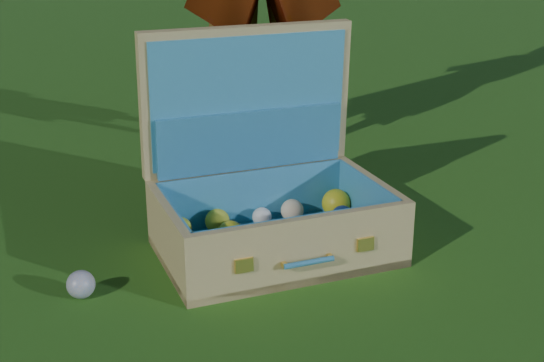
{
  "coord_description": "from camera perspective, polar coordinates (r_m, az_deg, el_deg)",
  "views": [
    {
      "loc": [
        -0.15,
        -1.58,
        0.82
      ],
      "look_at": [
        0.05,
        0.18,
        0.17
      ],
      "focal_mm": 50.0,
      "sensor_mm": 36.0,
      "label": 1
    }
  ],
  "objects": [
    {
      "name": "ground",
      "position": [
        1.79,
        -1.09,
        -7.09
      ],
      "size": [
        60.0,
        60.0,
        0.0
      ],
      "primitive_type": "plane",
      "color": "#215114",
      "rests_on": "ground"
    },
    {
      "name": "stray_ball",
      "position": [
        1.73,
        -14.2,
        -7.56
      ],
      "size": [
        0.06,
        0.06,
        0.06
      ],
      "primitive_type": "sphere",
      "color": "#4672B6",
      "rests_on": "ground"
    },
    {
      "name": "suitcase",
      "position": [
        1.88,
        -0.48,
        -0.62
      ],
      "size": [
        0.64,
        0.53,
        0.54
      ],
      "rotation": [
        0.0,
        0.0,
        0.26
      ],
      "color": "tan",
      "rests_on": "ground"
    }
  ]
}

